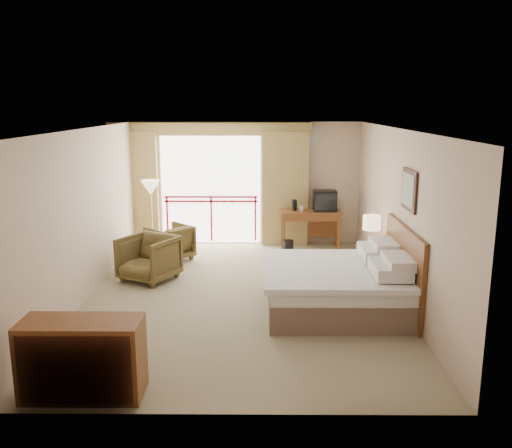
{
  "coord_description": "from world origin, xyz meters",
  "views": [
    {
      "loc": [
        0.3,
        -8.44,
        3.08
      ],
      "look_at": [
        0.23,
        0.4,
        1.11
      ],
      "focal_mm": 38.0,
      "sensor_mm": 36.0,
      "label": 1
    }
  ],
  "objects_px": {
    "bed": "(339,286)",
    "armchair_near": "(150,280)",
    "nightstand": "(370,265)",
    "side_table": "(148,245)",
    "desk": "(310,218)",
    "table_lamp": "(372,223)",
    "floor_lamp": "(151,190)",
    "wastebasket": "(288,246)",
    "tv": "(325,201)",
    "dresser": "(82,358)",
    "armchair_far": "(170,259)"
  },
  "relations": [
    {
      "from": "tv",
      "to": "dresser",
      "type": "xyz_separation_m",
      "value": [
        -3.28,
        -6.11,
        -0.63
      ]
    },
    {
      "from": "nightstand",
      "to": "desk",
      "type": "relative_size",
      "value": 0.5
    },
    {
      "from": "floor_lamp",
      "to": "nightstand",
      "type": "bearing_deg",
      "value": -26.31
    },
    {
      "from": "armchair_far",
      "to": "desk",
      "type": "bearing_deg",
      "value": 152.99
    },
    {
      "from": "nightstand",
      "to": "side_table",
      "type": "relative_size",
      "value": 1.09
    },
    {
      "from": "desk",
      "to": "wastebasket",
      "type": "xyz_separation_m",
      "value": [
        -0.49,
        -0.42,
        -0.52
      ]
    },
    {
      "from": "table_lamp",
      "to": "tv",
      "type": "xyz_separation_m",
      "value": [
        -0.54,
        2.27,
        -0.01
      ]
    },
    {
      "from": "tv",
      "to": "wastebasket",
      "type": "bearing_deg",
      "value": -155.09
    },
    {
      "from": "nightstand",
      "to": "floor_lamp",
      "type": "distance_m",
      "value": 4.81
    },
    {
      "from": "armchair_near",
      "to": "floor_lamp",
      "type": "height_order",
      "value": "floor_lamp"
    },
    {
      "from": "side_table",
      "to": "table_lamp",
      "type": "bearing_deg",
      "value": -13.04
    },
    {
      "from": "side_table",
      "to": "nightstand",
      "type": "bearing_deg",
      "value": -13.71
    },
    {
      "from": "tv",
      "to": "dresser",
      "type": "relative_size",
      "value": 0.38
    },
    {
      "from": "desk",
      "to": "armchair_far",
      "type": "distance_m",
      "value": 3.13
    },
    {
      "from": "table_lamp",
      "to": "floor_lamp",
      "type": "relative_size",
      "value": 0.35
    },
    {
      "from": "nightstand",
      "to": "armchair_near",
      "type": "height_order",
      "value": "nightstand"
    },
    {
      "from": "armchair_far",
      "to": "armchair_near",
      "type": "height_order",
      "value": "armchair_near"
    },
    {
      "from": "bed",
      "to": "desk",
      "type": "xyz_separation_m",
      "value": [
        -0.11,
        3.64,
        0.28
      ]
    },
    {
      "from": "armchair_near",
      "to": "floor_lamp",
      "type": "bearing_deg",
      "value": 127.63
    },
    {
      "from": "armchair_near",
      "to": "floor_lamp",
      "type": "relative_size",
      "value": 0.58
    },
    {
      "from": "tv",
      "to": "side_table",
      "type": "distance_m",
      "value": 3.84
    },
    {
      "from": "wastebasket",
      "to": "armchair_near",
      "type": "bearing_deg",
      "value": -144.52
    },
    {
      "from": "armchair_far",
      "to": "dresser",
      "type": "distance_m",
      "value": 5.23
    },
    {
      "from": "desk",
      "to": "tv",
      "type": "height_order",
      "value": "tv"
    },
    {
      "from": "nightstand",
      "to": "wastebasket",
      "type": "height_order",
      "value": "nightstand"
    },
    {
      "from": "nightstand",
      "to": "armchair_near",
      "type": "distance_m",
      "value": 3.92
    },
    {
      "from": "bed",
      "to": "side_table",
      "type": "distance_m",
      "value": 4.04
    },
    {
      "from": "wastebasket",
      "to": "tv",
      "type": "bearing_deg",
      "value": 24.19
    },
    {
      "from": "nightstand",
      "to": "desk",
      "type": "distance_m",
      "value": 2.55
    },
    {
      "from": "bed",
      "to": "armchair_near",
      "type": "xyz_separation_m",
      "value": [
        -3.18,
        1.38,
        -0.38
      ]
    },
    {
      "from": "bed",
      "to": "armchair_near",
      "type": "relative_size",
      "value": 2.4
    },
    {
      "from": "table_lamp",
      "to": "side_table",
      "type": "height_order",
      "value": "table_lamp"
    },
    {
      "from": "wastebasket",
      "to": "floor_lamp",
      "type": "distance_m",
      "value": 3.12
    },
    {
      "from": "side_table",
      "to": "floor_lamp",
      "type": "distance_m",
      "value": 1.42
    },
    {
      "from": "bed",
      "to": "armchair_near",
      "type": "distance_m",
      "value": 3.49
    },
    {
      "from": "armchair_far",
      "to": "dresser",
      "type": "relative_size",
      "value": 0.61
    },
    {
      "from": "bed",
      "to": "dresser",
      "type": "height_order",
      "value": "bed"
    },
    {
      "from": "nightstand",
      "to": "table_lamp",
      "type": "bearing_deg",
      "value": 91.11
    },
    {
      "from": "tv",
      "to": "side_table",
      "type": "bearing_deg",
      "value": -158.85
    },
    {
      "from": "bed",
      "to": "armchair_far",
      "type": "xyz_separation_m",
      "value": [
        -3.02,
        2.68,
        -0.38
      ]
    },
    {
      "from": "table_lamp",
      "to": "desk",
      "type": "xyz_separation_m",
      "value": [
        -0.84,
        2.33,
        -0.41
      ]
    },
    {
      "from": "dresser",
      "to": "armchair_far",
      "type": "bearing_deg",
      "value": 86.52
    },
    {
      "from": "table_lamp",
      "to": "side_table",
      "type": "relative_size",
      "value": 0.9
    },
    {
      "from": "side_table",
      "to": "dresser",
      "type": "bearing_deg",
      "value": -86.85
    },
    {
      "from": "wastebasket",
      "to": "armchair_near",
      "type": "xyz_separation_m",
      "value": [
        -2.58,
        -1.84,
        -0.13
      ]
    },
    {
      "from": "armchair_far",
      "to": "side_table",
      "type": "relative_size",
      "value": 1.32
    },
    {
      "from": "floor_lamp",
      "to": "side_table",
      "type": "bearing_deg",
      "value": -82.96
    },
    {
      "from": "bed",
      "to": "dresser",
      "type": "distance_m",
      "value": 4.0
    },
    {
      "from": "table_lamp",
      "to": "wastebasket",
      "type": "height_order",
      "value": "table_lamp"
    },
    {
      "from": "nightstand",
      "to": "armchair_far",
      "type": "bearing_deg",
      "value": 160.26
    }
  ]
}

